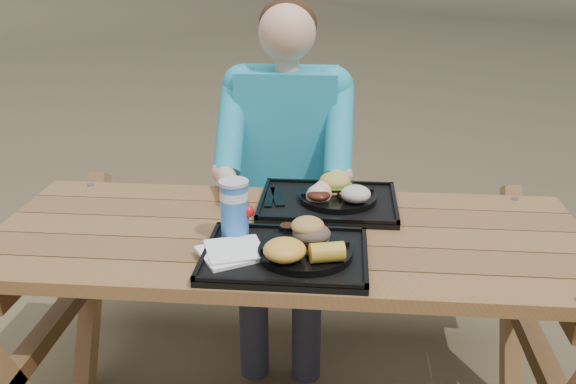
{
  "coord_description": "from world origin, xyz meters",
  "views": [
    {
      "loc": [
        0.16,
        -1.77,
        1.57
      ],
      "look_at": [
        0.0,
        0.0,
        0.88
      ],
      "focal_mm": 40.0,
      "sensor_mm": 36.0,
      "label": 1
    }
  ],
  "objects": [
    {
      "name": "picnic_table",
      "position": [
        0.0,
        0.0,
        0.38
      ],
      "size": [
        1.8,
        1.49,
        0.75
      ],
      "primitive_type": null,
      "color": "#999999",
      "rests_on": "ground"
    },
    {
      "name": "corn_cob",
      "position": [
        0.13,
        -0.26,
        0.82
      ],
      "size": [
        0.11,
        0.11,
        0.05
      ],
      "primitive_type": null,
      "rotation": [
        0.0,
        0.0,
        0.26
      ],
      "color": "gold",
      "rests_on": "plate_near"
    },
    {
      "name": "tray_far",
      "position": [
        0.12,
        0.21,
        0.76
      ],
      "size": [
        0.45,
        0.35,
        0.02
      ],
      "primitive_type": "cube",
      "color": "black",
      "rests_on": "picnic_table"
    },
    {
      "name": "burger",
      "position": [
        0.13,
        0.26,
        0.84
      ],
      "size": [
        0.11,
        0.11,
        0.1
      ],
      "primitive_type": null,
      "color": "gold",
      "rests_on": "plate_far"
    },
    {
      "name": "diner",
      "position": [
        -0.06,
        0.61,
        0.64
      ],
      "size": [
        0.48,
        0.84,
        1.28
      ],
      "primitive_type": null,
      "color": "teal",
      "rests_on": "ground"
    },
    {
      "name": "napkin_stack",
      "position": [
        -0.14,
        -0.21,
        0.78
      ],
      "size": [
        0.22,
        0.22,
        0.02
      ],
      "primitive_type": "cube",
      "rotation": [
        0.0,
        0.0,
        0.55
      ],
      "color": "white",
      "rests_on": "tray_near"
    },
    {
      "name": "mac_cheese",
      "position": [
        0.02,
        -0.26,
        0.82
      ],
      "size": [
        0.11,
        0.11,
        0.06
      ],
      "primitive_type": "ellipsoid",
      "color": "gold",
      "rests_on": "plate_near"
    },
    {
      "name": "condiment_mustard",
      "position": [
        0.08,
        -0.06,
        0.79
      ],
      "size": [
        0.06,
        0.06,
        0.03
      ],
      "primitive_type": "cylinder",
      "color": "yellow",
      "rests_on": "tray_near"
    },
    {
      "name": "sandwich",
      "position": [
        0.08,
        -0.14,
        0.84
      ],
      "size": [
        0.1,
        0.1,
        0.1
      ],
      "primitive_type": null,
      "color": "#BD8A42",
      "rests_on": "plate_near"
    },
    {
      "name": "condiment_bbq",
      "position": [
        0.0,
        -0.06,
        0.79
      ],
      "size": [
        0.05,
        0.05,
        0.03
      ],
      "primitive_type": "cylinder",
      "color": "#321205",
      "rests_on": "tray_near"
    },
    {
      "name": "baked_beans",
      "position": [
        0.08,
        0.17,
        0.81
      ],
      "size": [
        0.08,
        0.08,
        0.03
      ],
      "primitive_type": "ellipsoid",
      "color": "#42190D",
      "rests_on": "plate_far"
    },
    {
      "name": "tray_near",
      "position": [
        0.01,
        -0.19,
        0.76
      ],
      "size": [
        0.45,
        0.35,
        0.02
      ],
      "primitive_type": "cube",
      "color": "black",
      "rests_on": "picnic_table"
    },
    {
      "name": "plate_far",
      "position": [
        0.15,
        0.22,
        0.78
      ],
      "size": [
        0.26,
        0.26,
        0.02
      ],
      "primitive_type": "cylinder",
      "color": "black",
      "rests_on": "tray_far"
    },
    {
      "name": "potato_salad",
      "position": [
        0.2,
        0.16,
        0.82
      ],
      "size": [
        0.1,
        0.1,
        0.05
      ],
      "primitive_type": "ellipsoid",
      "color": "beige",
      "rests_on": "plate_far"
    },
    {
      "name": "soda_cup",
      "position": [
        -0.15,
        -0.09,
        0.85
      ],
      "size": [
        0.08,
        0.08,
        0.16
      ],
      "primitive_type": "cylinder",
      "color": "blue",
      "rests_on": "tray_near"
    },
    {
      "name": "plate_near",
      "position": [
        0.06,
        -0.19,
        0.78
      ],
      "size": [
        0.26,
        0.26,
        0.02
      ],
      "primitive_type": "cylinder",
      "color": "black",
      "rests_on": "tray_near"
    },
    {
      "name": "cutlery_far",
      "position": [
        -0.06,
        0.23,
        0.77
      ],
      "size": [
        0.07,
        0.18,
        0.01
      ],
      "primitive_type": "cube",
      "rotation": [
        0.0,
        0.0,
        0.22
      ],
      "color": "black",
      "rests_on": "tray_far"
    }
  ]
}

